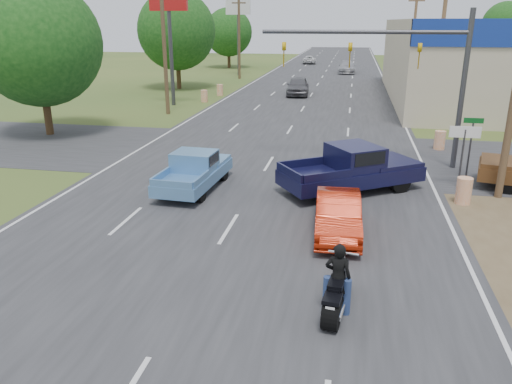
% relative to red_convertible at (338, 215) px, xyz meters
% --- Properties ---
extents(main_road, '(15.00, 180.00, 0.02)m').
position_rel_red_convertible_xyz_m(main_road, '(-3.50, 31.73, -0.64)').
color(main_road, '#2D2D30').
rests_on(main_road, ground).
extents(cross_road, '(120.00, 10.00, 0.02)m').
position_rel_red_convertible_xyz_m(cross_road, '(-3.50, 9.73, -0.64)').
color(cross_road, '#2D2D30').
rests_on(cross_road, ground).
extents(utility_pole_2, '(2.00, 0.28, 10.00)m').
position_rel_red_convertible_xyz_m(utility_pole_2, '(6.00, 22.73, 4.67)').
color(utility_pole_2, '#4C3823').
rests_on(utility_pole_2, ground).
extents(utility_pole_3, '(2.00, 0.28, 10.00)m').
position_rel_red_convertible_xyz_m(utility_pole_3, '(6.00, 40.73, 4.67)').
color(utility_pole_3, '#4C3823').
rests_on(utility_pole_3, ground).
extents(utility_pole_5, '(2.00, 0.28, 10.00)m').
position_rel_red_convertible_xyz_m(utility_pole_5, '(-13.00, 19.73, 4.67)').
color(utility_pole_5, '#4C3823').
rests_on(utility_pole_5, ground).
extents(utility_pole_6, '(2.00, 0.28, 10.00)m').
position_rel_red_convertible_xyz_m(utility_pole_6, '(-13.00, 43.73, 4.67)').
color(utility_pole_6, '#4C3823').
rests_on(utility_pole_6, ground).
extents(tree_0, '(7.14, 7.14, 8.84)m').
position_rel_red_convertible_xyz_m(tree_0, '(-17.50, 11.73, 4.61)').
color(tree_0, '#422D19').
rests_on(tree_0, ground).
extents(tree_1, '(7.56, 7.56, 9.36)m').
position_rel_red_convertible_xyz_m(tree_1, '(-17.00, 33.73, 4.92)').
color(tree_1, '#422D19').
rests_on(tree_1, ground).
extents(tree_2, '(6.72, 6.72, 8.32)m').
position_rel_red_convertible_xyz_m(tree_2, '(-17.70, 57.73, 4.30)').
color(tree_2, '#422D19').
rests_on(tree_2, ground).
extents(tree_4, '(9.24, 9.24, 11.44)m').
position_rel_red_convertible_xyz_m(tree_4, '(-58.50, 66.73, 6.16)').
color(tree_4, '#422D19').
rests_on(tree_4, ground).
extents(tree_5, '(7.98, 7.98, 9.88)m').
position_rel_red_convertible_xyz_m(tree_5, '(26.50, 86.73, 5.23)').
color(tree_5, '#422D19').
rests_on(tree_5, ground).
extents(tree_6, '(8.82, 8.82, 10.92)m').
position_rel_red_convertible_xyz_m(tree_6, '(-33.50, 86.73, 5.85)').
color(tree_6, '#422D19').
rests_on(tree_6, ground).
extents(barrel_0, '(0.56, 0.56, 1.00)m').
position_rel_red_convertible_xyz_m(barrel_0, '(4.50, 3.73, -0.15)').
color(barrel_0, orange).
rests_on(barrel_0, ground).
extents(barrel_1, '(0.56, 0.56, 1.00)m').
position_rel_red_convertible_xyz_m(barrel_1, '(4.90, 12.23, -0.15)').
color(barrel_1, orange).
rests_on(barrel_1, ground).
extents(barrel_2, '(0.56, 0.56, 1.00)m').
position_rel_red_convertible_xyz_m(barrel_2, '(-12.00, 25.73, -0.15)').
color(barrel_2, orange).
rests_on(barrel_2, ground).
extents(barrel_3, '(0.56, 0.56, 1.00)m').
position_rel_red_convertible_xyz_m(barrel_3, '(-11.70, 29.73, -0.15)').
color(barrel_3, orange).
rests_on(barrel_3, ground).
extents(pole_sign_left_near, '(3.00, 0.35, 9.20)m').
position_rel_red_convertible_xyz_m(pole_sign_left_near, '(-14.00, 23.73, 6.52)').
color(pole_sign_left_near, '#3F3F44').
rests_on(pole_sign_left_near, ground).
extents(pole_sign_left_far, '(3.00, 0.35, 9.20)m').
position_rel_red_convertible_xyz_m(pole_sign_left_far, '(-14.00, 47.73, 6.52)').
color(pole_sign_left_far, '#3F3F44').
rests_on(pole_sign_left_far, ground).
extents(lane_sign, '(1.20, 0.08, 2.52)m').
position_rel_red_convertible_xyz_m(lane_sign, '(4.70, 5.73, 1.25)').
color(lane_sign, '#3F3F44').
rests_on(lane_sign, ground).
extents(street_name_sign, '(0.80, 0.08, 2.61)m').
position_rel_red_convertible_xyz_m(street_name_sign, '(5.30, 7.23, 0.96)').
color(street_name_sign, '#3F3F44').
rests_on(street_name_sign, ground).
extents(signal_mast, '(9.12, 0.40, 7.00)m').
position_rel_red_convertible_xyz_m(signal_mast, '(2.32, 8.73, 4.15)').
color(signal_mast, '#3F3F44').
rests_on(signal_mast, ground).
extents(red_convertible, '(1.58, 4.01, 1.30)m').
position_rel_red_convertible_xyz_m(red_convertible, '(0.00, 0.00, 0.00)').
color(red_convertible, '#9D1B07').
rests_on(red_convertible, ground).
extents(motorcycle, '(0.77, 2.37, 1.20)m').
position_rel_red_convertible_xyz_m(motorcycle, '(0.14, -4.67, -0.12)').
color(motorcycle, black).
rests_on(motorcycle, ground).
extents(rider, '(0.65, 0.47, 1.66)m').
position_rel_red_convertible_xyz_m(rider, '(0.15, -4.60, 0.18)').
color(rider, black).
rests_on(rider, ground).
extents(blue_pickup, '(2.07, 4.75, 1.54)m').
position_rel_red_convertible_xyz_m(blue_pickup, '(-5.82, 3.59, 0.13)').
color(blue_pickup, black).
rests_on(blue_pickup, ground).
extents(navy_pickup, '(5.88, 4.98, 1.87)m').
position_rel_red_convertible_xyz_m(navy_pickup, '(0.48, 4.47, 0.29)').
color(navy_pickup, black).
rests_on(navy_pickup, ground).
extents(distant_car_grey, '(2.27, 4.96, 1.65)m').
position_rel_red_convertible_xyz_m(distant_car_grey, '(-4.72, 31.19, 0.17)').
color(distant_car_grey, '#525156').
rests_on(distant_car_grey, ground).
extents(distant_car_silver, '(2.18, 5.33, 1.55)m').
position_rel_red_convertible_xyz_m(distant_car_silver, '(-0.68, 52.94, 0.12)').
color(distant_car_silver, '#A8A8AD').
rests_on(distant_car_silver, ground).
extents(distant_car_white, '(2.31, 4.52, 1.22)m').
position_rel_red_convertible_xyz_m(distant_car_white, '(-6.84, 67.26, -0.04)').
color(distant_car_white, silver).
rests_on(distant_car_white, ground).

